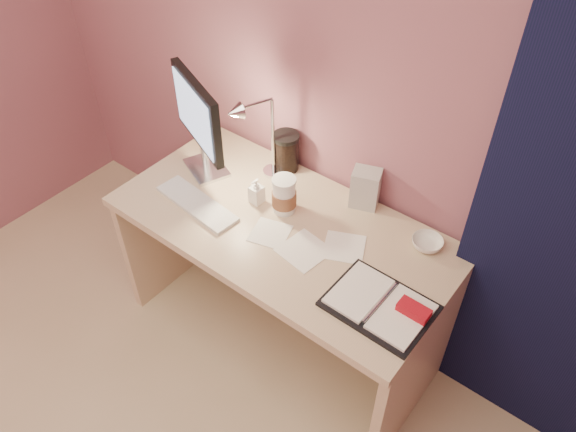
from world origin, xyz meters
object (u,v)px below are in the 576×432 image
Objects in this scene: lotion_bottle at (256,191)px; product_box at (365,188)px; planner at (382,305)px; monitor at (200,119)px; coffee_cup at (284,196)px; bowl at (427,243)px; dark_jar at (286,154)px; desk at (294,252)px; desk_lamp at (265,139)px; keyboard at (197,204)px.

lotion_bottle is 0.68× the size of product_box.
monitor is at bearing 170.79° from planner.
monitor is at bearing -179.46° from coffee_cup.
bowl is 0.75× the size of dark_jar.
desk is at bearing 10.79° from lotion_bottle.
planner is at bearing -12.54° from lotion_bottle.
bowl is at bearing 93.70° from planner.
coffee_cup reaches higher than dark_jar.
desk_lamp is (0.02, -0.16, 0.17)m from dark_jar.
coffee_cup is 0.13m from lotion_bottle.
planner is 2.98× the size of bowl.
dark_jar reaches higher than bowl.
planner reaches higher than desk.
desk_lamp reaches higher than planner.
planner is 2.12× the size of product_box.
desk_lamp is at bearing -83.87° from dark_jar.
planner is at bearing 3.05° from desk_lamp.
product_box is (0.24, 0.23, 0.01)m from coffee_cup.
desk is 0.61m from planner.
dark_jar is at bearing 126.70° from coffee_cup.
lotion_bottle is at bearing -169.21° from desk.
keyboard is 0.99× the size of desk_lamp.
keyboard is at bearing -178.07° from planner.
product_box reaches higher than keyboard.
product_box is (0.40, 0.01, 0.00)m from dark_jar.
product_box reaches higher than coffee_cup.
product_box is at bearing 45.51° from desk_lamp.
lotion_bottle is (0.32, -0.03, -0.21)m from monitor.
lotion_bottle is 0.22m from desk_lamp.
lotion_bottle is (-0.70, 0.16, 0.04)m from planner.
bowl is at bearing 17.16° from coffee_cup.
dark_jar is at bearing 161.66° from product_box.
coffee_cup reaches higher than lotion_bottle.
lotion_bottle is 0.26m from dark_jar.
dark_jar is (0.27, 0.23, -0.19)m from monitor.
monitor is at bearing 130.53° from keyboard.
keyboard is 2.49× the size of dark_jar.
bowl is (0.56, 0.17, -0.06)m from coffee_cup.
monitor is 0.48m from coffee_cup.
desk_lamp is (-0.20, 0.06, 0.48)m from desk.
desk is at bearing 4.02° from coffee_cup.
planner is at bearing -28.70° from dark_jar.
planner is at bearing -70.74° from product_box.
keyboard is at bearing -146.30° from coffee_cup.
desk_lamp is at bearing 161.73° from planner.
dark_jar is 0.23m from desk_lamp.
desk_lamp is at bearing 66.05° from keyboard.
desk is 0.43m from product_box.
desk_lamp reaches higher than dark_jar.
planner is 2.21× the size of coffee_cup.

